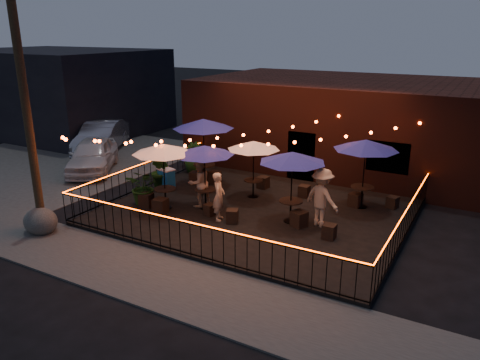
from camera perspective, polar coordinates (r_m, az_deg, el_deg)
The scene contains 39 objects.
ground at distance 14.90m, azimuth -1.54°, elevation -6.73°, with size 110.00×110.00×0.00m, color black.
patio at distance 16.47m, azimuth 2.02°, elevation -3.96°, with size 10.00×8.00×0.15m, color black.
sidewalk at distance 12.51m, azimuth -9.34°, elevation -11.96°, with size 18.00×2.50×0.05m, color #42403C.
parking_lot at distance 25.33m, azimuth -20.63°, elevation 2.57°, with size 11.00×12.00×0.02m, color #42403C.
brick_building at distance 22.80m, azimuth 13.68°, elevation 6.76°, with size 14.00×8.00×4.00m.
background_building at distance 32.58m, azimuth -21.41°, elevation 10.16°, with size 12.00×9.00×5.00m, color black.
utility_pole at distance 15.46m, azimuth -24.64°, elevation 8.09°, with size 0.26×0.26×8.00m, color #352315.
fence_front at distance 13.10m, azimuth -6.08°, elevation -7.24°, with size 10.00×0.04×1.04m.
fence_left at distance 18.95m, azimuth -11.52°, elevation 0.52°, with size 0.04×8.00×1.04m.
fence_right at distance 14.83m, azimuth 19.54°, elevation -5.14°, with size 0.04×8.00×1.04m.
festoon_lights at distance 15.95m, azimuth -1.62°, elevation 4.53°, with size 10.02×8.72×1.32m.
cafe_table_0 at distance 16.24m, azimuth -9.39°, elevation 3.67°, with size 2.24×2.24×2.33m.
cafe_table_1 at distance 18.65m, azimuth -4.49°, elevation 6.74°, with size 2.89×2.89×2.70m.
cafe_table_2 at distance 16.05m, azimuth -4.37°, elevation 3.53°, with size 2.45×2.45×2.29m.
cafe_table_3 at distance 17.19m, azimuth 1.66°, elevation 4.17°, with size 2.42×2.42×2.16m.
cafe_table_4 at distance 14.89m, azimuth 6.41°, elevation 2.67°, with size 2.19×2.19×2.38m.
cafe_table_5 at distance 16.64m, azimuth 15.11°, elevation 4.06°, with size 2.46×2.46×2.47m.
bistro_chair_0 at distance 16.99m, azimuth -11.34°, elevation -2.44°, with size 0.43×0.43×0.50m, color black.
bistro_chair_1 at distance 16.36m, azimuth -9.66°, elevation -3.13°, with size 0.43×0.43×0.51m, color black.
bistro_chair_2 at distance 19.31m, azimuth -5.45°, elevation 0.30°, with size 0.41×0.41×0.49m, color black.
bistro_chair_3 at distance 19.25m, azimuth -3.16°, elevation 0.33°, with size 0.43×0.43×0.51m, color black.
bistro_chair_4 at distance 15.98m, azimuth -3.70°, elevation -3.65°, with size 0.34×0.34×0.40m, color black.
bistro_chair_5 at distance 15.36m, azimuth -0.95°, elevation -4.42°, with size 0.38×0.38×0.45m, color black.
bistro_chair_6 at distance 18.67m, azimuth 2.85°, elevation -0.29°, with size 0.40×0.40×0.47m, color black.
bistro_chair_7 at distance 17.84m, azimuth 7.84°, elevation -1.36°, with size 0.38×0.38×0.45m, color black.
bistro_chair_8 at distance 15.17m, azimuth 7.22°, elevation -4.73°, with size 0.43×0.43×0.51m, color black.
bistro_chair_9 at distance 14.48m, azimuth 10.82°, elevation -6.19°, with size 0.38×0.38×0.45m, color black.
bistro_chair_10 at distance 17.24m, azimuth 13.88°, elevation -2.36°, with size 0.41×0.41×0.49m, color black.
bistro_chair_11 at distance 17.46m, azimuth 18.10°, elevation -2.59°, with size 0.35×0.35×0.42m, color black.
patron_a at distance 15.39m, azimuth -2.60°, elevation -2.01°, with size 0.60×0.39×1.64m, color #DA9F89.
patron_b at distance 16.59m, azimuth -5.01°, elevation -0.29°, with size 0.87×0.68×1.79m, color tan.
patron_c at distance 15.08m, azimuth 9.96°, elevation -2.13°, with size 1.24×0.71×1.92m, color #D3AF88.
potted_shrub_a at distance 17.11m, azimuth -11.58°, elevation -0.84°, with size 1.20×1.04×1.33m, color #164014.
potted_shrub_b at distance 18.63m, azimuth -9.68°, elevation 1.07°, with size 0.82×0.66×1.49m, color #183C0E.
potted_shrub_c at distance 20.75m, azimuth -5.78°, elevation 2.79°, with size 0.76×0.76×1.36m, color #0D340B.
cooler at distance 18.68m, azimuth -8.96°, elevation 0.15°, with size 0.74×0.62×0.85m.
boulder at distance 16.19m, azimuth -23.14°, elevation -4.66°, with size 1.01×0.86×0.79m, color #454540.
car_white at distance 22.33m, azimuth -17.52°, elevation 2.91°, with size 1.77×4.41×1.50m, color silver.
car_silver at distance 25.84m, azimuth -16.53°, elevation 5.08°, with size 1.69×4.85×1.60m, color #A3A2A9.
Camera 1 is at (6.96, -11.62, 6.20)m, focal length 35.00 mm.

